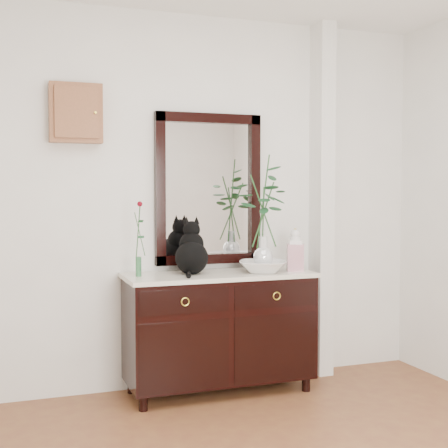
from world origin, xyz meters
name	(u,v)px	position (x,y,z in m)	size (l,w,h in m)	color
wall_back	(195,201)	(0.00, 1.98, 1.35)	(3.60, 0.04, 2.70)	silver
pilaster	(322,201)	(1.00, 1.90, 1.35)	(0.12, 0.20, 2.70)	silver
sideboard	(219,326)	(0.10, 1.73, 0.47)	(1.33, 0.52, 0.82)	black
wall_mirror	(208,189)	(0.10, 1.97, 1.44)	(0.80, 0.06, 1.10)	black
key_cabinet	(76,113)	(-0.85, 1.94, 1.95)	(0.35, 0.10, 0.40)	brown
cat	(192,247)	(-0.09, 1.76, 1.04)	(0.26, 0.32, 0.37)	black
lotus_bowl	(263,267)	(0.40, 1.66, 0.89)	(0.34, 0.34, 0.08)	silver
vase_branches	(263,211)	(0.40, 1.66, 1.28)	(0.39, 0.39, 0.82)	silver
bud_vase_rose	(138,238)	(-0.47, 1.75, 1.11)	(0.06, 0.06, 0.52)	#336D41
ginger_jar	(295,249)	(0.65, 1.65, 1.01)	(0.12, 0.12, 0.31)	silver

